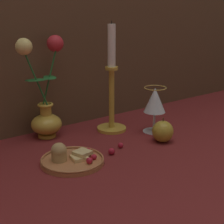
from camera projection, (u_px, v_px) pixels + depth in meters
The scene contains 8 objects.
ground_plane at pixel (120, 141), 1.18m from camera, with size 2.40×2.40×0.00m, color maroon.
vase at pixel (45, 103), 1.18m from camera, with size 0.17×0.10×0.32m.
plate_with_pastries at pixel (71, 159), 1.02m from camera, with size 0.17×0.17×0.06m.
wine_glass at pixel (154, 102), 1.24m from camera, with size 0.07×0.07×0.15m.
candlestick at pixel (112, 91), 1.24m from camera, with size 0.10×0.10×0.36m.
apple_beside_vase at pixel (163, 131), 1.17m from camera, with size 0.07×0.07×0.08m.
berry_near_plate at pixel (121, 145), 1.12m from camera, with size 0.02×0.02×0.02m, color #AD192D.
berry_front_center at pixel (112, 151), 1.08m from camera, with size 0.02×0.02×0.02m, color #AD192D.
Camera 1 is at (-0.68, -0.87, 0.43)m, focal length 60.00 mm.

